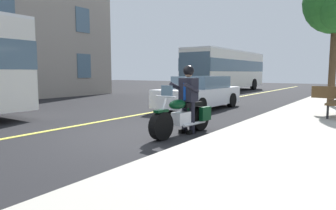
# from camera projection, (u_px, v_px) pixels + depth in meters

# --- Properties ---
(ground_plane) EXTENTS (80.00, 80.00, 0.00)m
(ground_plane) POSITION_uv_depth(u_px,v_px,m) (126.00, 134.00, 7.44)
(ground_plane) COLOR black
(sidewalk_curb) EXTENTS (60.00, 5.00, 0.15)m
(sidewalk_curb) POSITION_uv_depth(u_px,v_px,m) (326.00, 163.00, 4.87)
(sidewalk_curb) COLOR #B2ADA0
(sidewalk_curb) RESTS_ON ground_plane
(lane_center_stripe) EXTENTS (60.00, 0.16, 0.01)m
(lane_center_stripe) POSITION_uv_depth(u_px,v_px,m) (75.00, 126.00, 8.58)
(lane_center_stripe) COLOR #E5DB4C
(lane_center_stripe) RESTS_ON ground_plane
(motorcycle_main) EXTENTS (2.22, 0.72, 1.26)m
(motorcycle_main) POSITION_uv_depth(u_px,v_px,m) (184.00, 117.00, 7.41)
(motorcycle_main) COLOR black
(motorcycle_main) RESTS_ON ground_plane
(rider_main) EXTENTS (0.66, 0.59, 1.74)m
(rider_main) POSITION_uv_depth(u_px,v_px,m) (188.00, 93.00, 7.49)
(rider_main) COLOR black
(rider_main) RESTS_ON ground_plane
(bus_near) EXTENTS (11.05, 2.70, 3.30)m
(bus_near) POSITION_uv_depth(u_px,v_px,m) (227.00, 69.00, 24.53)
(bus_near) COLOR white
(bus_near) RESTS_ON ground_plane
(car_dark) EXTENTS (4.60, 1.92, 1.40)m
(car_dark) POSITION_uv_depth(u_px,v_px,m) (200.00, 93.00, 12.59)
(car_dark) COLOR white
(car_dark) RESTS_ON ground_plane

